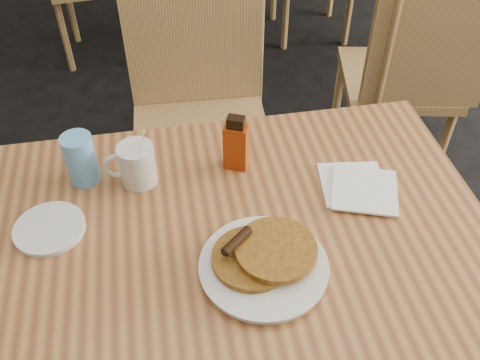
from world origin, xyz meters
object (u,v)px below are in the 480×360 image
at_px(chair_neighbor_near, 412,68).
at_px(blue_tumbler, 81,159).
at_px(chair_main_far, 198,92).
at_px(main_table, 230,241).
at_px(pancake_plate, 263,262).
at_px(coffee_mug, 136,164).
at_px(syrup_bottle, 236,144).

distance_m(chair_neighbor_near, blue_tumbler, 1.31).
bearing_deg(chair_neighbor_near, chair_main_far, -164.19).
height_order(chair_main_far, chair_neighbor_near, chair_main_far).
relative_size(main_table, chair_neighbor_near, 1.30).
relative_size(pancake_plate, coffee_mug, 1.65).
relative_size(main_table, blue_tumbler, 9.67).
distance_m(main_table, coffee_mug, 0.29).
bearing_deg(pancake_plate, coffee_mug, 130.67).
xyz_separation_m(chair_neighbor_near, blue_tumbler, (-1.11, -0.64, 0.24)).
bearing_deg(pancake_plate, main_table, 115.69).
distance_m(main_table, chair_neighbor_near, 1.16).
xyz_separation_m(pancake_plate, blue_tumbler, (-0.39, 0.32, 0.05)).
height_order(chair_neighbor_near, pancake_plate, chair_neighbor_near).
xyz_separation_m(chair_main_far, syrup_bottle, (0.06, -0.54, 0.21)).
bearing_deg(main_table, syrup_bottle, 79.11).
xyz_separation_m(pancake_plate, coffee_mug, (-0.26, 0.30, 0.03)).
distance_m(chair_main_far, syrup_bottle, 0.59).
distance_m(pancake_plate, blue_tumbler, 0.50).
bearing_deg(chair_main_far, coffee_mug, -107.70).
xyz_separation_m(coffee_mug, blue_tumbler, (-0.13, 0.02, 0.01)).
xyz_separation_m(main_table, blue_tumbler, (-0.33, 0.21, 0.11)).
distance_m(main_table, blue_tumbler, 0.40).
height_order(chair_main_far, syrup_bottle, chair_main_far).
distance_m(main_table, pancake_plate, 0.14).
xyz_separation_m(main_table, syrup_bottle, (0.04, 0.21, 0.11)).
distance_m(main_table, chair_main_far, 0.76).
bearing_deg(main_table, coffee_mug, 137.64).
height_order(coffee_mug, syrup_bottle, coffee_mug).
relative_size(chair_neighbor_near, blue_tumbler, 7.41).
relative_size(chair_neighbor_near, pancake_plate, 3.58).
distance_m(main_table, syrup_bottle, 0.24).
distance_m(pancake_plate, syrup_bottle, 0.33).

